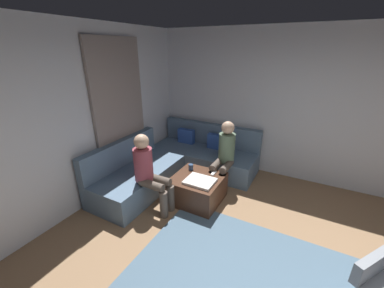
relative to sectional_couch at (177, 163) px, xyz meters
name	(u,v)px	position (x,y,z in m)	size (l,w,h in m)	color
wall_back	(311,109)	(2.08, 1.06, 1.07)	(6.00, 0.12, 2.70)	silver
wall_left	(39,132)	(-0.86, -1.88, 1.07)	(0.12, 6.00, 2.70)	silver
curtain_panel	(120,116)	(-0.76, -0.58, 0.97)	(0.06, 1.10, 2.50)	gray
sectional_couch	(177,163)	(0.00, 0.00, 0.00)	(2.10, 2.55, 0.87)	slate
ottoman	(198,189)	(0.69, -0.51, -0.07)	(0.76, 0.76, 0.42)	#4C2D1E
folded_blanket	(200,181)	(0.79, -0.63, 0.16)	(0.44, 0.36, 0.04)	white
coffee_mug	(191,167)	(0.47, -0.33, 0.19)	(0.08, 0.08, 0.10)	#334C72
game_remote	(214,173)	(0.87, -0.29, 0.15)	(0.05, 0.15, 0.02)	white
person_on_couch_back	(224,153)	(0.92, 0.06, 0.38)	(0.30, 0.60, 1.20)	brown
person_on_couch_side	(149,170)	(0.15, -1.03, 0.38)	(0.60, 0.30, 1.20)	brown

